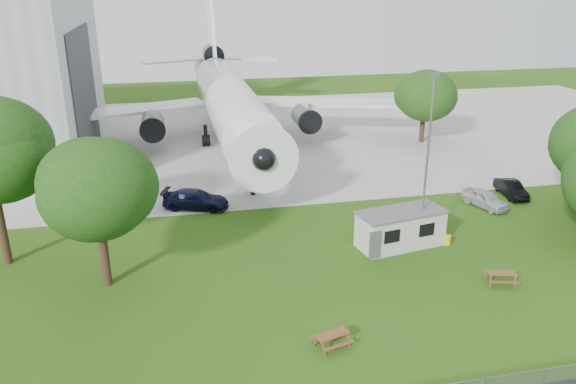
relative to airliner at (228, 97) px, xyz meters
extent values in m
plane|color=#355F16|center=(2.00, -35.86, -5.27)|extent=(160.00, 160.00, 0.00)
cube|color=#B7B7B2|center=(2.00, 2.14, -5.25)|extent=(120.00, 46.00, 0.03)
cube|color=#2D3033|center=(-14.93, -2.86, 1.48)|extent=(0.16, 16.00, 12.96)
cylinder|color=white|center=(0.00, -1.86, -0.17)|extent=(5.40, 34.00, 5.40)
cone|color=white|center=(0.00, -20.86, -0.17)|extent=(5.40, 5.50, 5.40)
cone|color=white|center=(0.00, 19.14, 0.63)|extent=(4.86, 9.00, 4.86)
cube|color=white|center=(-12.50, 1.34, -1.37)|extent=(21.36, 10.77, 0.36)
cube|color=white|center=(12.50, 1.34, -1.37)|extent=(21.36, 10.77, 0.36)
cube|color=white|center=(0.00, 19.14, 6.33)|extent=(0.46, 9.96, 12.17)
cylinder|color=#515459|center=(-8.50, -2.36, -2.27)|extent=(2.50, 4.20, 2.50)
cylinder|color=#515459|center=(8.50, -2.36, -2.27)|extent=(2.50, 4.20, 2.50)
cylinder|color=#515459|center=(0.00, 18.14, 2.63)|extent=(2.60, 4.50, 2.60)
cylinder|color=black|center=(0.00, -17.36, -4.07)|extent=(0.36, 0.36, 2.40)
cylinder|color=black|center=(-2.80, -0.86, -4.07)|extent=(0.44, 0.44, 2.40)
cylinder|color=black|center=(2.80, -0.86, -4.07)|extent=(0.44, 0.44, 2.40)
cube|color=beige|center=(8.63, -29.66, -4.02)|extent=(6.35, 3.54, 2.50)
cube|color=#59595B|center=(8.63, -29.66, -2.71)|extent=(6.59, 3.78, 0.12)
cylinder|color=gold|center=(12.03, -30.26, -4.92)|extent=(0.50, 0.50, 0.70)
cylinder|color=slate|center=(10.20, -29.66, 0.73)|extent=(0.16, 0.16, 12.00)
cylinder|color=#382619|center=(-17.92, -26.63, -3.03)|extent=(0.56, 0.56, 4.48)
cylinder|color=#382619|center=(-11.20, -30.97, -3.48)|extent=(0.56, 0.56, 3.58)
sphere|color=#295317|center=(-11.20, -30.97, 0.89)|extent=(7.71, 7.71, 7.71)
cylinder|color=#382619|center=(21.86, -4.59, -3.72)|extent=(0.56, 0.56, 3.10)
sphere|color=#295317|center=(21.86, -4.59, 0.06)|extent=(6.77, 6.77, 6.77)
imported|color=#B7BABF|center=(18.39, -24.41, -4.56)|extent=(2.91, 4.48, 1.42)
imported|color=black|center=(21.89, -22.67, -4.58)|extent=(1.96, 4.32, 1.38)
imported|color=black|center=(-5.08, -19.65, -4.49)|extent=(5.81, 3.77, 1.57)
camera|label=1|loc=(-6.73, -63.19, 12.40)|focal=35.00mm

